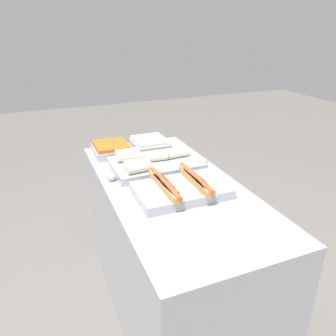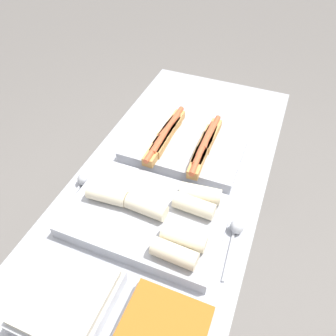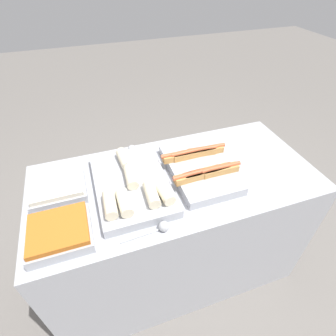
{
  "view_description": "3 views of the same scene",
  "coord_description": "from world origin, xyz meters",
  "px_view_note": "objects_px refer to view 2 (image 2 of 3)",
  "views": [
    {
      "loc": [
        1.51,
        -0.64,
        1.7
      ],
      "look_at": [
        -0.05,
        0.0,
        0.96
      ],
      "focal_mm": 35.0,
      "sensor_mm": 36.0,
      "label": 1
    },
    {
      "loc": [
        -0.84,
        -0.32,
        1.83
      ],
      "look_at": [
        -0.05,
        0.0,
        0.96
      ],
      "focal_mm": 35.0,
      "sensor_mm": 36.0,
      "label": 2
    },
    {
      "loc": [
        -0.37,
        -0.96,
        1.83
      ],
      "look_at": [
        -0.05,
        0.0,
        0.96
      ],
      "focal_mm": 28.0,
      "sensor_mm": 36.0,
      "label": 3
    }
  ],
  "objects_px": {
    "tray_hotdogs": "(184,146)",
    "tray_wraps": "(151,216)",
    "serving_spoon_far": "(82,182)",
    "tray_side_back": "(68,300)",
    "serving_spoon_near": "(236,231)"
  },
  "relations": [
    {
      "from": "tray_hotdogs",
      "to": "tray_wraps",
      "type": "height_order",
      "value": "tray_wraps"
    },
    {
      "from": "tray_wraps",
      "to": "serving_spoon_near",
      "type": "bearing_deg",
      "value": -78.23
    },
    {
      "from": "serving_spoon_far",
      "to": "tray_wraps",
      "type": "bearing_deg",
      "value": -99.93
    },
    {
      "from": "tray_side_back",
      "to": "tray_hotdogs",
      "type": "bearing_deg",
      "value": -6.59
    },
    {
      "from": "tray_hotdogs",
      "to": "serving_spoon_far",
      "type": "relative_size",
      "value": 2.28
    },
    {
      "from": "tray_hotdogs",
      "to": "tray_side_back",
      "type": "relative_size",
      "value": 1.84
    },
    {
      "from": "tray_side_back",
      "to": "serving_spoon_near",
      "type": "xyz_separation_m",
      "value": [
        0.41,
        -0.38,
        -0.02
      ]
    },
    {
      "from": "serving_spoon_near",
      "to": "serving_spoon_far",
      "type": "bearing_deg",
      "value": 90.33
    },
    {
      "from": "tray_side_back",
      "to": "serving_spoon_far",
      "type": "height_order",
      "value": "tray_side_back"
    },
    {
      "from": "tray_wraps",
      "to": "serving_spoon_far",
      "type": "bearing_deg",
      "value": 80.07
    },
    {
      "from": "serving_spoon_near",
      "to": "tray_side_back",
      "type": "bearing_deg",
      "value": 136.95
    },
    {
      "from": "tray_side_back",
      "to": "serving_spoon_near",
      "type": "bearing_deg",
      "value": -43.05
    },
    {
      "from": "tray_side_back",
      "to": "serving_spoon_near",
      "type": "relative_size",
      "value": 1.18
    },
    {
      "from": "tray_hotdogs",
      "to": "tray_wraps",
      "type": "relative_size",
      "value": 0.89
    },
    {
      "from": "tray_hotdogs",
      "to": "serving_spoon_far",
      "type": "bearing_deg",
      "value": 136.84
    }
  ]
}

